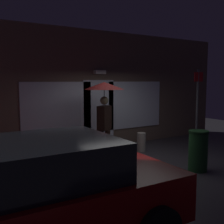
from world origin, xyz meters
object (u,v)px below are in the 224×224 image
Objects in this scene: street_sign_post at (197,103)px; trash_bin at (198,151)px; sidewalk_bollard at (141,142)px; person_with_umbrella at (104,99)px; parked_car at (23,197)px.

trash_bin is at bearing -138.20° from street_sign_post.
trash_bin is (-0.01, -2.21, 0.20)m from sidewalk_bollard.
person_with_umbrella reaches higher than sidewalk_bollard.
person_with_umbrella is at bearing 47.37° from parked_car.
parked_car is 7.06m from street_sign_post.
sidewalk_bollard is (1.38, 0.08, -1.40)m from person_with_umbrella.
parked_car is 4.60m from trash_bin.
street_sign_post is 4.37× the size of sidewalk_bollard.
person_with_umbrella is 4.56m from parked_car.
parked_car is (-3.10, -3.20, -0.95)m from person_with_umbrella.
street_sign_post is (3.33, -0.37, -0.25)m from person_with_umbrella.
sidewalk_bollard is at bearing 166.87° from street_sign_post.
sidewalk_bollard is (4.48, 3.28, -0.45)m from parked_car.
street_sign_post is 2.31m from sidewalk_bollard.
street_sign_post is at bearing 41.80° from trash_bin.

